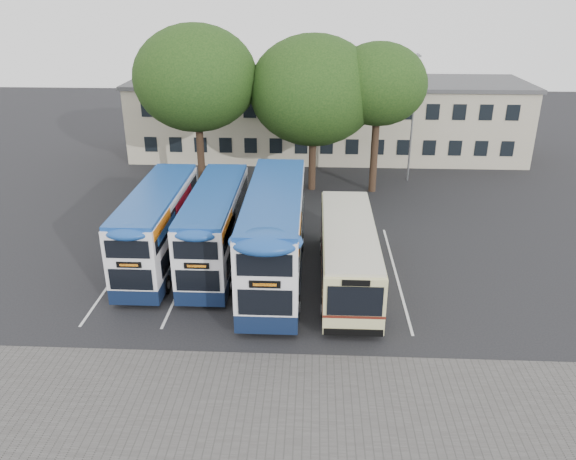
# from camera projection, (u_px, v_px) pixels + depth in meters

# --- Properties ---
(ground) EXTENTS (120.00, 120.00, 0.00)m
(ground) POSITION_uv_depth(u_px,v_px,m) (334.00, 327.00, 23.72)
(ground) COLOR black
(ground) RESTS_ON ground
(paving_strip) EXTENTS (40.00, 6.00, 0.01)m
(paving_strip) POSITION_uv_depth(u_px,v_px,m) (279.00, 407.00, 19.22)
(paving_strip) COLOR #595654
(paving_strip) RESTS_ON ground
(bay_lines) EXTENTS (14.12, 11.00, 0.01)m
(bay_lines) POSITION_uv_depth(u_px,v_px,m) (257.00, 270.00, 28.46)
(bay_lines) COLOR silver
(bay_lines) RESTS_ON ground
(depot_building) EXTENTS (32.40, 8.40, 6.20)m
(depot_building) POSITION_uv_depth(u_px,v_px,m) (326.00, 117.00, 47.19)
(depot_building) COLOR #B9B095
(depot_building) RESTS_ON ground
(lamp_post) EXTENTS (0.25, 1.05, 9.06)m
(lamp_post) POSITION_uv_depth(u_px,v_px,m) (413.00, 112.00, 39.73)
(lamp_post) COLOR gray
(lamp_post) RESTS_ON ground
(tree_left) EXTENTS (8.16, 8.16, 11.20)m
(tree_left) POSITION_uv_depth(u_px,v_px,m) (196.00, 78.00, 36.77)
(tree_left) COLOR black
(tree_left) RESTS_ON ground
(tree_mid) EXTENTS (8.57, 8.57, 10.56)m
(tree_mid) POSITION_uv_depth(u_px,v_px,m) (313.00, 90.00, 37.24)
(tree_mid) COLOR black
(tree_mid) RESTS_ON ground
(tree_right) EXTENTS (6.35, 6.35, 10.09)m
(tree_right) POSITION_uv_depth(u_px,v_px,m) (379.00, 84.00, 36.65)
(tree_right) COLOR black
(tree_right) RESTS_ON ground
(bus_dd_left) EXTENTS (2.31, 9.53, 3.97)m
(bus_dd_left) POSITION_uv_depth(u_px,v_px,m) (158.00, 224.00, 28.43)
(bus_dd_left) COLOR #101D3A
(bus_dd_left) RESTS_ON ground
(bus_dd_mid) EXTENTS (2.31, 9.55, 3.98)m
(bus_dd_mid) POSITION_uv_depth(u_px,v_px,m) (216.00, 225.00, 28.34)
(bus_dd_mid) COLOR #101D3A
(bus_dd_mid) RESTS_ON ground
(bus_dd_right) EXTENTS (2.63, 10.86, 4.53)m
(bus_dd_right) POSITION_uv_depth(u_px,v_px,m) (275.00, 231.00, 26.81)
(bus_dd_right) COLOR #101D3A
(bus_dd_right) RESTS_ON ground
(bus_single) EXTENTS (2.55, 10.03, 2.99)m
(bus_single) POSITION_uv_depth(u_px,v_px,m) (348.00, 250.00, 26.74)
(bus_single) COLOR beige
(bus_single) RESTS_ON ground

